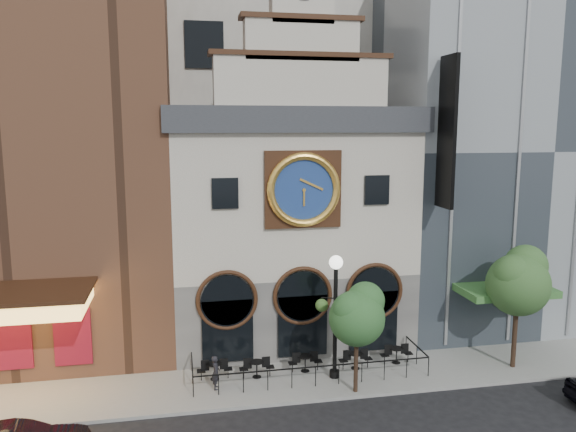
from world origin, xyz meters
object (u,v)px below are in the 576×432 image
(lamppost, at_px, (335,303))
(tree_left, at_px, (358,313))
(bistro_1, at_px, (257,368))
(pedestrian, at_px, (216,372))
(bistro_2, at_px, (305,362))
(bistro_0, at_px, (215,370))
(bistro_3, at_px, (355,359))
(tree_right, at_px, (519,279))
(bistro_4, at_px, (396,354))

(lamppost, relative_size, tree_left, 1.19)
(bistro_1, height_order, pedestrian, pedestrian)
(bistro_2, xyz_separation_m, tree_left, (1.73, -2.33, 3.03))
(bistro_1, xyz_separation_m, lamppost, (3.48, -0.63, 3.05))
(bistro_0, height_order, bistro_3, same)
(bistro_3, relative_size, tree_right, 0.27)
(bistro_2, relative_size, bistro_4, 1.00)
(lamppost, xyz_separation_m, tree_right, (8.68, -0.50, 0.75))
(pedestrian, xyz_separation_m, lamppost, (5.38, 0.13, 2.76))
(pedestrian, distance_m, lamppost, 6.05)
(bistro_3, height_order, lamppost, lamppost)
(bistro_0, bearing_deg, bistro_2, 0.61)
(bistro_2, bearing_deg, lamppost, -35.15)
(bistro_4, height_order, lamppost, lamppost)
(bistro_2, relative_size, bistro_3, 1.00)
(bistro_4, bearing_deg, tree_right, -14.57)
(pedestrian, distance_m, tree_right, 14.49)
(bistro_1, distance_m, pedestrian, 2.07)
(bistro_2, bearing_deg, tree_left, -53.37)
(bistro_2, relative_size, pedestrian, 1.06)
(bistro_3, height_order, pedestrian, pedestrian)
(bistro_3, height_order, tree_right, tree_right)
(bistro_1, bearing_deg, bistro_2, 4.89)
(pedestrian, bearing_deg, bistro_4, -79.39)
(pedestrian, relative_size, lamppost, 0.26)
(bistro_1, relative_size, pedestrian, 1.06)
(bistro_1, distance_m, bistro_3, 4.69)
(bistro_0, distance_m, tree_left, 7.04)
(bistro_2, xyz_separation_m, bistro_4, (4.51, 0.06, 0.00))
(bistro_1, xyz_separation_m, pedestrian, (-1.90, -0.77, 0.28))
(bistro_1, relative_size, tree_left, 0.33)
(pedestrian, xyz_separation_m, tree_right, (14.05, -0.36, 3.51))
(bistro_4, bearing_deg, bistro_0, -179.30)
(bistro_1, distance_m, bistro_4, 6.82)
(bistro_0, distance_m, pedestrian, 0.96)
(bistro_3, bearing_deg, bistro_4, 6.08)
(bistro_1, xyz_separation_m, bistro_3, (4.69, 0.03, 0.00))
(bistro_3, bearing_deg, tree_left, -106.81)
(bistro_3, xyz_separation_m, lamppost, (-1.21, -0.67, 3.05))
(pedestrian, bearing_deg, bistro_2, -73.16)
(bistro_2, bearing_deg, tree_right, -7.67)
(bistro_0, height_order, bistro_1, same)
(pedestrian, bearing_deg, tree_right, -87.59)
(bistro_4, relative_size, tree_right, 0.27)
(bistro_0, height_order, tree_right, tree_right)
(pedestrian, bearing_deg, tree_left, -99.07)
(bistro_0, xyz_separation_m, tree_left, (5.93, -2.29, 3.03))
(pedestrian, bearing_deg, bistro_1, -64.08)
(bistro_2, relative_size, tree_left, 0.33)
(lamppost, xyz_separation_m, tree_left, (0.55, -1.50, -0.02))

